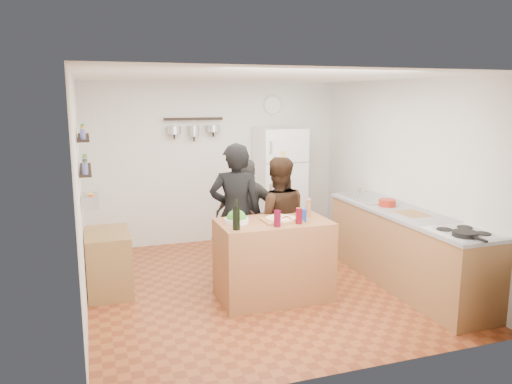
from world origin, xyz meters
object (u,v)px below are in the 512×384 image
object	(u,v)px
person_center	(278,220)
counter_run	(405,249)
salad_bowl	(236,221)
wine_bottle	(236,219)
salt_canister	(303,215)
pepper_mill	(309,209)
fridge	(279,185)
red_bowl	(387,203)
side_table	(109,262)
wall_clock	(272,105)
skillet	(465,234)
person_back	(249,215)
person_left	(236,215)
prep_island	(273,260)

from	to	relation	value
person_center	counter_run	xyz separation A→B (m)	(1.42, -0.63, -0.33)
salad_bowl	wine_bottle	distance (m)	0.30
salad_bowl	salt_canister	distance (m)	0.74
pepper_mill	fridge	world-z (taller)	fridge
salt_canister	red_bowl	world-z (taller)	salt_canister
salad_bowl	side_table	bearing A→B (deg)	151.37
fridge	counter_run	bearing A→B (deg)	-71.94
wine_bottle	person_center	bearing A→B (deg)	44.05
pepper_mill	salt_canister	xyz separation A→B (m)	(-0.15, -0.17, -0.02)
salt_canister	wall_clock	size ratio (longest dim) A/B	0.46
salad_bowl	skillet	bearing A→B (deg)	-32.67
pepper_mill	person_back	bearing A→B (deg)	114.37
person_center	wall_clock	bearing A→B (deg)	-93.29
person_left	skillet	world-z (taller)	person_left
salt_canister	skillet	distance (m)	1.68
prep_island	person_back	xyz separation A→B (m)	(0.02, 0.99, 0.29)
salad_bowl	counter_run	xyz separation A→B (m)	(2.09, -0.19, -0.49)
person_left	red_bowl	distance (m)	1.92
counter_run	side_table	world-z (taller)	counter_run
pepper_mill	side_table	distance (m)	2.43
pepper_mill	skillet	size ratio (longest dim) A/B	0.73
person_center	skillet	size ratio (longest dim) A/B	6.33
prep_island	fridge	size ratio (longest dim) A/B	0.69
person_left	side_table	world-z (taller)	person_left
skillet	side_table	distance (m)	3.94
prep_island	wall_clock	world-z (taller)	wall_clock
pepper_mill	person_left	world-z (taller)	person_left
wall_clock	side_table	bearing A→B (deg)	-147.67
person_center	counter_run	bearing A→B (deg)	171.40
salt_canister	person_back	size ratio (longest dim) A/B	0.09
person_left	fridge	size ratio (longest dim) A/B	0.97
wine_bottle	red_bowl	size ratio (longest dim) A/B	1.12
person_left	side_table	distance (m)	1.60
skillet	prep_island	bearing A→B (deg)	141.99
side_table	salad_bowl	bearing A→B (deg)	-28.63
salt_canister	person_center	world-z (taller)	person_center
salt_canister	counter_run	bearing A→B (deg)	-0.75
person_back	counter_run	size ratio (longest dim) A/B	0.57
person_back	wall_clock	world-z (taller)	wall_clock
prep_island	salt_canister	size ratio (longest dim) A/B	9.04
wine_bottle	fridge	world-z (taller)	fridge
salad_bowl	prep_island	bearing A→B (deg)	-6.79
salt_canister	person_back	xyz separation A→B (m)	(-0.28, 1.11, -0.23)
prep_island	fridge	xyz separation A→B (m)	(0.92, 2.16, 0.45)
person_center	person_back	bearing A→B (deg)	-50.97
counter_run	wall_clock	world-z (taller)	wall_clock
prep_island	wall_clock	distance (m)	3.15
person_left	person_back	world-z (taller)	person_left
person_left	wall_clock	distance (m)	2.60
red_bowl	side_table	distance (m)	3.49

